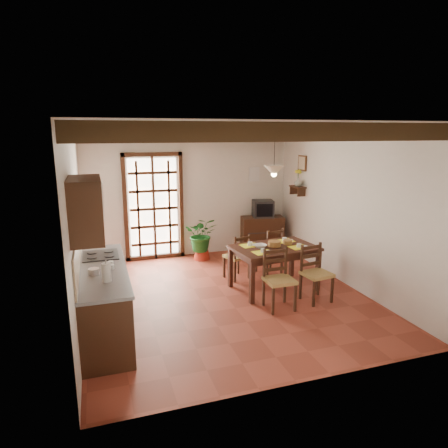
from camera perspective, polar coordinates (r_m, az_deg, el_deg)
name	(u,v)px	position (r m, az deg, el deg)	size (l,w,h in m)	color
ground_plane	(226,296)	(6.79, 0.25, -10.28)	(5.00, 5.00, 0.00)	brown
room_shell	(226,189)	(6.30, 0.27, 5.06)	(4.52, 5.02, 2.81)	silver
ceiling_beams	(226,132)	(6.24, 0.28, 13.04)	(4.50, 4.34, 0.20)	black
french_door	(154,205)	(8.58, -10.02, 2.68)	(1.26, 0.11, 2.32)	white
kitchen_counter	(104,299)	(5.76, -16.83, -10.17)	(0.64, 2.25, 1.38)	#331B10
upper_cabinet	(86,209)	(4.70, -19.13, 2.01)	(0.35, 0.80, 0.70)	#331B10
range_hood	(89,201)	(5.95, -18.69, 3.10)	(0.38, 0.60, 0.54)	white
counter_items	(101,263)	(5.68, -17.17, -5.30)	(0.50, 1.43, 0.25)	black
dining_table	(274,252)	(6.95, 7.18, -3.99)	(1.51, 1.07, 0.77)	#381B12
chair_near_left	(279,290)	(6.32, 7.84, -9.38)	(0.43, 0.41, 0.94)	tan
chair_near_right	(316,284)	(6.71, 12.98, -8.29)	(0.48, 0.46, 0.92)	tan
chair_far_left	(237,264)	(7.50, 1.87, -5.79)	(0.50, 0.49, 0.86)	tan
chair_far_right	(269,259)	(7.83, 6.51, -4.96)	(0.50, 0.49, 0.91)	tan
table_setting	(274,244)	(6.91, 7.21, -2.86)	(1.03, 0.69, 0.10)	#FFFA28
table_bowl	(260,246)	(6.83, 5.18, -3.14)	(0.22, 0.22, 0.05)	white
sideboard	(262,234)	(9.19, 5.49, -1.43)	(0.95, 0.43, 0.81)	#331B10
crt_tv	(263,209)	(9.06, 5.59, 2.20)	(0.52, 0.50, 0.38)	black
fuse_box	(254,174)	(9.14, 4.33, 7.10)	(0.25, 0.03, 0.32)	white
plant_pot	(202,254)	(8.66, -3.18, -4.31)	(0.36, 0.36, 0.22)	maroon
potted_plant	(202,233)	(8.54, -3.22, -1.36)	(1.75, 1.50, 1.95)	#144C19
wall_shelf	(298,189)	(8.65, 10.47, 4.99)	(0.20, 0.42, 0.20)	#331B10
shelf_vase	(298,182)	(8.63, 10.51, 5.90)	(0.15, 0.15, 0.15)	#B2BFB2
shelf_flowers	(298,172)	(8.61, 10.57, 7.27)	(0.14, 0.14, 0.36)	#FFFA28
framed_picture	(302,163)	(8.63, 11.11, 8.55)	(0.03, 0.32, 0.32)	brown
pendant_lamp	(274,169)	(6.76, 7.16, 7.75)	(0.36, 0.36, 0.84)	black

